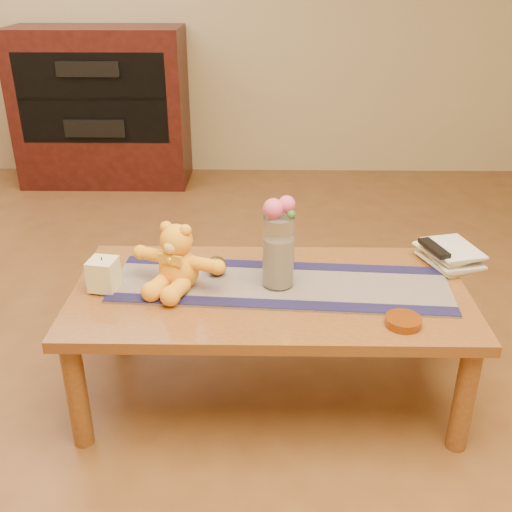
{
  "coord_description": "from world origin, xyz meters",
  "views": [
    {
      "loc": [
        -0.02,
        -1.87,
        1.5
      ],
      "look_at": [
        -0.05,
        0.0,
        0.58
      ],
      "focal_mm": 42.2,
      "sensor_mm": 36.0,
      "label": 1
    }
  ],
  "objects_px": {
    "bronze_ball": "(217,266)",
    "pillar_candle": "(103,274)",
    "teddy_bear": "(178,256)",
    "book_bottom": "(430,265)",
    "tv_remote": "(434,248)",
    "amber_dish": "(403,321)",
    "glass_vase": "(278,252)"
  },
  "relations": [
    {
      "from": "teddy_bear",
      "to": "book_bottom",
      "type": "relative_size",
      "value": 1.49
    },
    {
      "from": "teddy_bear",
      "to": "tv_remote",
      "type": "distance_m",
      "value": 0.95
    },
    {
      "from": "teddy_bear",
      "to": "amber_dish",
      "type": "height_order",
      "value": "teddy_bear"
    },
    {
      "from": "bronze_ball",
      "to": "pillar_candle",
      "type": "bearing_deg",
      "value": -164.48
    },
    {
      "from": "amber_dish",
      "to": "glass_vase",
      "type": "bearing_deg",
      "value": 147.83
    },
    {
      "from": "teddy_bear",
      "to": "pillar_candle",
      "type": "distance_m",
      "value": 0.27
    },
    {
      "from": "bronze_ball",
      "to": "amber_dish",
      "type": "relative_size",
      "value": 0.63
    },
    {
      "from": "book_bottom",
      "to": "tv_remote",
      "type": "relative_size",
      "value": 1.39
    },
    {
      "from": "bronze_ball",
      "to": "tv_remote",
      "type": "relative_size",
      "value": 0.46
    },
    {
      "from": "pillar_candle",
      "to": "amber_dish",
      "type": "distance_m",
      "value": 1.03
    },
    {
      "from": "book_bottom",
      "to": "bronze_ball",
      "type": "bearing_deg",
      "value": 166.09
    },
    {
      "from": "glass_vase",
      "to": "bronze_ball",
      "type": "distance_m",
      "value": 0.25
    },
    {
      "from": "glass_vase",
      "to": "book_bottom",
      "type": "relative_size",
      "value": 1.17
    },
    {
      "from": "amber_dish",
      "to": "tv_remote",
      "type": "bearing_deg",
      "value": 64.76
    },
    {
      "from": "bronze_ball",
      "to": "tv_remote",
      "type": "xyz_separation_m",
      "value": [
        0.81,
        0.08,
        0.04
      ]
    },
    {
      "from": "tv_remote",
      "to": "teddy_bear",
      "type": "bearing_deg",
      "value": 172.22
    },
    {
      "from": "tv_remote",
      "to": "amber_dish",
      "type": "xyz_separation_m",
      "value": [
        -0.19,
        -0.4,
        -0.07
      ]
    },
    {
      "from": "teddy_bear",
      "to": "bronze_ball",
      "type": "height_order",
      "value": "teddy_bear"
    },
    {
      "from": "pillar_candle",
      "to": "amber_dish",
      "type": "xyz_separation_m",
      "value": [
        1.01,
        -0.21,
        -0.05
      ]
    },
    {
      "from": "pillar_candle",
      "to": "tv_remote",
      "type": "distance_m",
      "value": 1.21
    },
    {
      "from": "teddy_bear",
      "to": "pillar_candle",
      "type": "bearing_deg",
      "value": -151.65
    },
    {
      "from": "teddy_bear",
      "to": "amber_dish",
      "type": "bearing_deg",
      "value": 3.35
    },
    {
      "from": "glass_vase",
      "to": "bronze_ball",
      "type": "height_order",
      "value": "glass_vase"
    },
    {
      "from": "tv_remote",
      "to": "book_bottom",
      "type": "bearing_deg",
      "value": 90.0
    },
    {
      "from": "bronze_ball",
      "to": "book_bottom",
      "type": "bearing_deg",
      "value": 6.37
    },
    {
      "from": "teddy_bear",
      "to": "glass_vase",
      "type": "xyz_separation_m",
      "value": [
        0.35,
        0.01,
        0.02
      ]
    },
    {
      "from": "glass_vase",
      "to": "bronze_ball",
      "type": "relative_size",
      "value": 3.55
    },
    {
      "from": "pillar_candle",
      "to": "tv_remote",
      "type": "height_order",
      "value": "pillar_candle"
    },
    {
      "from": "glass_vase",
      "to": "amber_dish",
      "type": "bearing_deg",
      "value": -32.17
    },
    {
      "from": "glass_vase",
      "to": "bronze_ball",
      "type": "xyz_separation_m",
      "value": [
        -0.22,
        0.07,
        -0.09
      ]
    },
    {
      "from": "pillar_candle",
      "to": "amber_dish",
      "type": "height_order",
      "value": "pillar_candle"
    },
    {
      "from": "pillar_candle",
      "to": "book_bottom",
      "type": "xyz_separation_m",
      "value": [
        1.19,
        0.2,
        -0.05
      ]
    }
  ]
}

